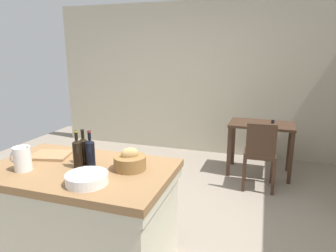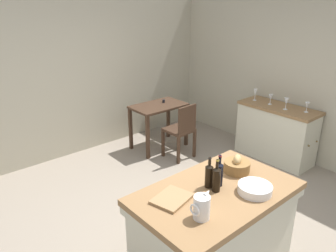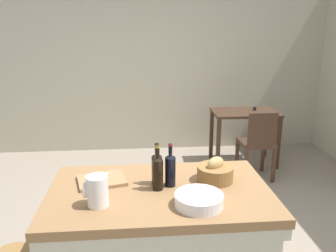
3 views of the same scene
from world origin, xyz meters
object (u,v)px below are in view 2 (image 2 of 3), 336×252
at_px(wine_bottle_amber, 209,175).
at_px(wine_bottle_dark, 219,173).
at_px(island_table, 214,227).
at_px(wine_glass_middle, 271,98).
at_px(bread_basket, 237,166).
at_px(wine_glass_left, 286,102).
at_px(writing_desk, 159,112).
at_px(wash_bowl, 255,189).
at_px(wooden_chair, 181,129).
at_px(pitcher, 202,207).
at_px(cutting_board, 172,199).
at_px(wine_glass_right, 255,92).
at_px(wine_glass_far_left, 307,105).
at_px(side_cabinet, 276,133).
at_px(wine_bottle_green, 217,178).

bearing_deg(wine_bottle_amber, wine_bottle_dark, -24.29).
height_order(island_table, wine_bottle_dark, wine_bottle_dark).
bearing_deg(wine_glass_middle, bread_basket, -154.50).
bearing_deg(wine_bottle_dark, wine_glass_left, 17.63).
height_order(writing_desk, wash_bowl, wash_bowl).
height_order(writing_desk, wooden_chair, wooden_chair).
xyz_separation_m(island_table, pitcher, (-0.39, -0.18, 0.50)).
bearing_deg(wooden_chair, wine_glass_middle, -36.45).
bearing_deg(wine_glass_left, cutting_board, -167.08).
relative_size(writing_desk, wine_glass_right, 4.80).
xyz_separation_m(bread_basket, wine_glass_middle, (2.09, 1.00, 0.06)).
bearing_deg(bread_basket, wine_bottle_dark, -171.16).
relative_size(island_table, cutting_board, 4.61).
bearing_deg(wine_glass_far_left, wine_glass_right, 94.96).
distance_m(side_cabinet, bread_basket, 2.32).
relative_size(wine_glass_left, wine_glass_middle, 1.10).
distance_m(bread_basket, wine_glass_right, 2.45).
bearing_deg(wine_glass_far_left, wooden_chair, 130.70).
bearing_deg(side_cabinet, bread_basket, -158.23).
distance_m(wooden_chair, wine_glass_left, 1.63).
distance_m(pitcher, wine_glass_far_left, 3.03).
height_order(side_cabinet, bread_basket, bread_basket).
xyz_separation_m(wine_glass_left, wine_glass_right, (0.04, 0.58, 0.01)).
bearing_deg(island_table, wine_glass_left, 18.14).
height_order(wooden_chair, wine_bottle_dark, wine_bottle_dark).
bearing_deg(pitcher, wooden_chair, 50.17).
xyz_separation_m(pitcher, wine_bottle_dark, (0.46, 0.23, 0.02)).
bearing_deg(wine_glass_left, wine_bottle_green, -161.96).
bearing_deg(bread_basket, wine_glass_left, 18.94).
height_order(bread_basket, wine_glass_middle, bread_basket).
bearing_deg(wine_bottle_amber, wine_glass_left, 16.17).
xyz_separation_m(wash_bowl, bread_basket, (0.17, 0.34, 0.03)).
bearing_deg(wooden_chair, pitcher, -129.83).
bearing_deg(island_table, wooden_chair, 54.56).
height_order(wine_glass_far_left, wine_glass_left, wine_glass_left).
relative_size(side_cabinet, wine_glass_right, 6.49).
distance_m(island_table, wine_bottle_dark, 0.53).
xyz_separation_m(wooden_chair, cutting_board, (-1.76, -1.77, 0.38)).
height_order(cutting_board, wine_glass_middle, wine_glass_middle).
relative_size(wash_bowl, wine_glass_far_left, 1.98).
distance_m(bread_basket, wine_bottle_green, 0.42).
xyz_separation_m(wooden_chair, wine_glass_far_left, (1.19, -1.39, 0.48)).
bearing_deg(pitcher, wine_bottle_dark, 26.43).
relative_size(wine_bottle_green, wine_glass_left, 1.72).
relative_size(wine_glass_far_left, wine_glass_left, 0.84).
bearing_deg(wine_bottle_green, wine_glass_far_left, 11.69).
relative_size(wash_bowl, wine_bottle_amber, 1.01).
bearing_deg(wine_glass_left, wooden_chair, 133.93).
height_order(wine_bottle_amber, wine_glass_left, wine_bottle_amber).
bearing_deg(wine_glass_right, side_cabinet, -87.78).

